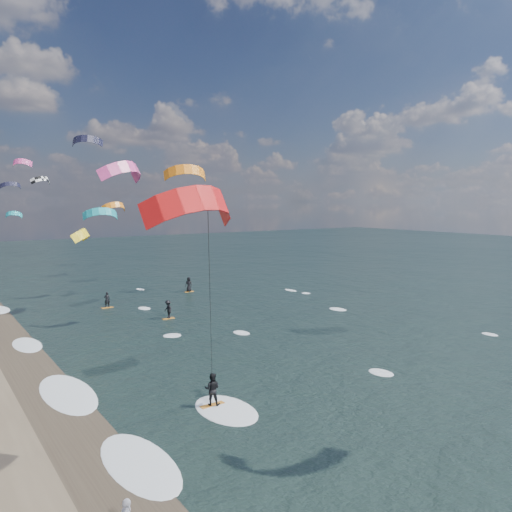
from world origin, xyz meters
TOP-DOWN VIEW (x-y plane):
  - ground at (0.00, 0.00)m, footprint 260.00×260.00m
  - wet_sand_strip at (-12.00, 10.00)m, footprint 3.00×240.00m
  - kitesurfer_near_b at (-7.93, 4.94)m, footprint 7.02×8.52m
  - far_kitesurfers at (2.66, 32.48)m, footprint 11.46×11.69m
  - bg_kite_field at (-1.06, 52.31)m, footprint 14.36×73.54m
  - shoreline_surf at (-10.80, 14.75)m, footprint 2.40×79.40m

SIDE VIEW (x-z plane):
  - ground at x=0.00m, z-range 0.00..0.00m
  - shoreline_surf at x=-10.80m, z-range -0.06..0.06m
  - wet_sand_strip at x=-12.00m, z-range 0.00..0.01m
  - far_kitesurfers at x=2.66m, z-range -0.02..1.67m
  - kitesurfer_near_b at x=-7.93m, z-range 1.36..12.89m
  - bg_kite_field at x=-1.06m, z-range 6.61..17.83m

